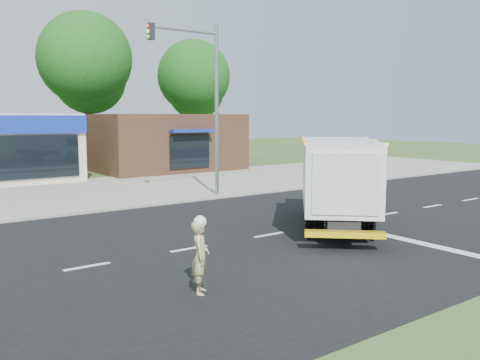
% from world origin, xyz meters
% --- Properties ---
extents(ground, '(120.00, 120.00, 0.00)m').
position_xyz_m(ground, '(0.00, 0.00, 0.00)').
color(ground, '#385123').
rests_on(ground, ground).
extents(road_asphalt, '(60.00, 14.00, 0.02)m').
position_xyz_m(road_asphalt, '(0.00, 0.00, 0.00)').
color(road_asphalt, black).
rests_on(road_asphalt, ground).
extents(sidewalk, '(60.00, 2.40, 0.12)m').
position_xyz_m(sidewalk, '(0.00, 8.20, 0.06)').
color(sidewalk, gray).
rests_on(sidewalk, ground).
extents(parking_apron, '(60.00, 9.00, 0.02)m').
position_xyz_m(parking_apron, '(0.00, 14.00, 0.01)').
color(parking_apron, gray).
rests_on(parking_apron, ground).
extents(lane_markings, '(55.20, 7.00, 0.01)m').
position_xyz_m(lane_markings, '(1.35, -1.35, 0.02)').
color(lane_markings, silver).
rests_on(lane_markings, road_asphalt).
extents(ems_box_truck, '(6.27, 6.58, 3.09)m').
position_xyz_m(ems_box_truck, '(2.63, -0.41, 1.78)').
color(ems_box_truck, black).
rests_on(ems_box_truck, ground).
extents(emergency_worker, '(0.66, 0.70, 1.72)m').
position_xyz_m(emergency_worker, '(-4.67, -3.35, 0.85)').
color(emergency_worker, tan).
rests_on(emergency_worker, ground).
extents(brown_storefront, '(10.00, 6.70, 4.00)m').
position_xyz_m(brown_storefront, '(7.00, 19.98, 2.00)').
color(brown_storefront, '#382316').
rests_on(brown_storefront, ground).
extents(traffic_signal_pole, '(3.51, 0.25, 8.00)m').
position_xyz_m(traffic_signal_pole, '(2.35, 7.60, 4.92)').
color(traffic_signal_pole, gray).
rests_on(traffic_signal_pole, ground).
extents(background_trees, '(36.77, 7.39, 12.10)m').
position_xyz_m(background_trees, '(-0.85, 28.16, 7.38)').
color(background_trees, '#332114').
rests_on(background_trees, ground).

